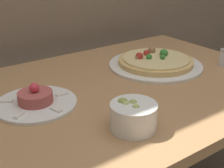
% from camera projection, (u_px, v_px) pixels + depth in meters
% --- Properties ---
extents(dining_table, '(1.36, 0.84, 0.76)m').
position_uv_depth(dining_table, '(105.00, 114.00, 1.11)').
color(dining_table, '#AD7F51').
rests_on(dining_table, ground_plane).
extents(pizza_plate, '(0.38, 0.38, 0.06)m').
position_uv_depth(pizza_plate, '(155.00, 62.00, 1.27)').
color(pizza_plate, white).
rests_on(pizza_plate, dining_table).
extents(tartare_plate, '(0.25, 0.25, 0.07)m').
position_uv_depth(tartare_plate, '(36.00, 101.00, 0.96)').
color(tartare_plate, white).
rests_on(tartare_plate, dining_table).
extents(small_bowl, '(0.13, 0.13, 0.08)m').
position_uv_depth(small_bowl, '(133.00, 116.00, 0.82)').
color(small_bowl, white).
rests_on(small_bowl, dining_table).
extents(salt_shaker, '(0.03, 0.03, 0.07)m').
position_uv_depth(salt_shaker, '(223.00, 58.00, 1.27)').
color(salt_shaker, silver).
rests_on(salt_shaker, dining_table).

